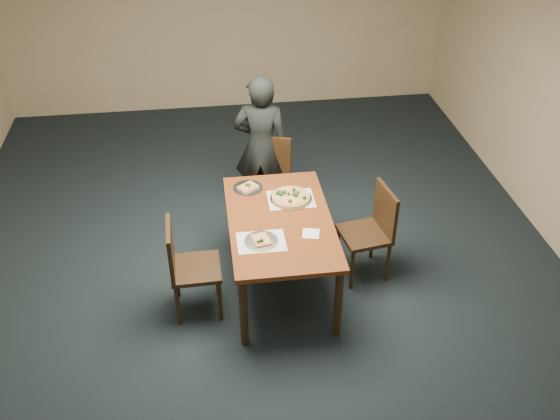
{
  "coord_description": "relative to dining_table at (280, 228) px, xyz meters",
  "views": [
    {
      "loc": [
        -0.39,
        -4.31,
        3.91
      ],
      "look_at": [
        0.2,
        0.05,
        0.85
      ],
      "focal_mm": 40.0,
      "sensor_mm": 36.0,
      "label": 1
    }
  ],
  "objects": [
    {
      "name": "slice_plate_near",
      "position": [
        -0.2,
        -0.29,
        0.11
      ],
      "size": [
        0.28,
        0.28,
        0.06
      ],
      "color": "silver",
      "rests_on": "dining_table"
    },
    {
      "name": "placemat_main",
      "position": [
        0.14,
        0.3,
        0.09
      ],
      "size": [
        0.42,
        0.32,
        0.0
      ],
      "primitive_type": "cube",
      "color": "white",
      "rests_on": "dining_table"
    },
    {
      "name": "dining_table",
      "position": [
        0.0,
        0.0,
        0.0
      ],
      "size": [
        0.9,
        1.5,
        0.75
      ],
      "color": "#562811",
      "rests_on": "ground"
    },
    {
      "name": "chair_far",
      "position": [
        0.03,
        1.11,
        -0.14
      ],
      "size": [
        0.54,
        0.54,
        0.91
      ],
      "rotation": [
        0.0,
        0.0,
        -0.35
      ],
      "color": "black",
      "rests_on": "ground"
    },
    {
      "name": "placemat_near",
      "position": [
        -0.2,
        -0.29,
        0.09
      ],
      "size": [
        0.4,
        0.3,
        0.0
      ],
      "primitive_type": "cube",
      "color": "white",
      "rests_on": "dining_table"
    },
    {
      "name": "pizza_pan",
      "position": [
        0.14,
        0.3,
        0.12
      ],
      "size": [
        0.38,
        0.38,
        0.07
      ],
      "color": "silver",
      "rests_on": "dining_table"
    },
    {
      "name": "chair_right",
      "position": [
        0.87,
        0.08,
        -0.14
      ],
      "size": [
        0.48,
        0.48,
        0.91
      ],
      "rotation": [
        0.0,
        0.0,
        -1.41
      ],
      "color": "black",
      "rests_on": "ground"
    },
    {
      "name": "chair_left",
      "position": [
        -0.84,
        -0.21,
        -0.14
      ],
      "size": [
        0.43,
        0.43,
        0.91
      ],
      "rotation": [
        0.0,
        0.0,
        1.59
      ],
      "color": "black",
      "rests_on": "ground"
    },
    {
      "name": "napkin",
      "position": [
        0.23,
        -0.24,
        0.09
      ],
      "size": [
        0.17,
        0.17,
        0.01
      ],
      "primitive_type": "cube",
      "rotation": [
        0.0,
        0.0,
        -0.24
      ],
      "color": "white",
      "rests_on": "dining_table"
    },
    {
      "name": "room_shell",
      "position": [
        -0.2,
        -0.05,
        1.08
      ],
      "size": [
        8.0,
        8.0,
        8.0
      ],
      "color": "tan",
      "rests_on": "ground"
    },
    {
      "name": "ground",
      "position": [
        -0.2,
        -0.05,
        -0.66
      ],
      "size": [
        8.0,
        8.0,
        0.0
      ],
      "primitive_type": "plane",
      "color": "black",
      "rests_on": "ground"
    },
    {
      "name": "slice_plate_far",
      "position": [
        -0.23,
        0.53,
        0.1
      ],
      "size": [
        0.28,
        0.28,
        0.06
      ],
      "color": "silver",
      "rests_on": "dining_table"
    },
    {
      "name": "diner",
      "position": [
        -0.03,
        1.26,
        0.12
      ],
      "size": [
        0.64,
        0.49,
        1.56
      ],
      "primitive_type": "imported",
      "rotation": [
        0.0,
        0.0,
        2.92
      ],
      "color": "black",
      "rests_on": "ground"
    }
  ]
}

